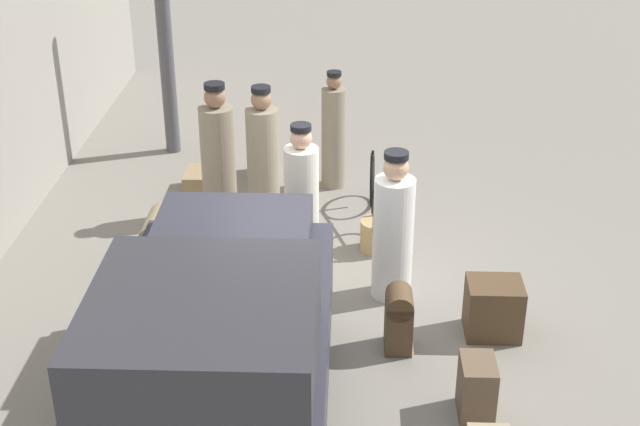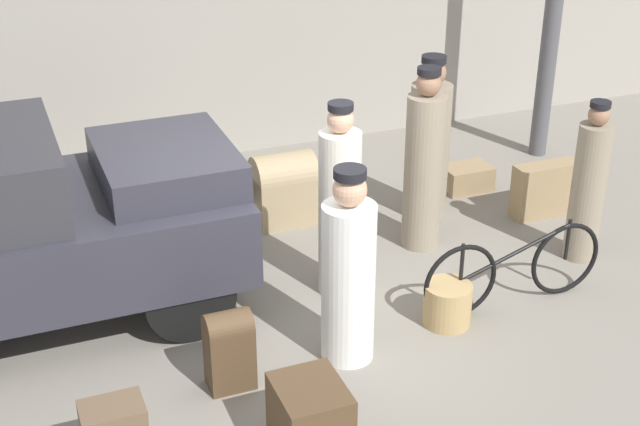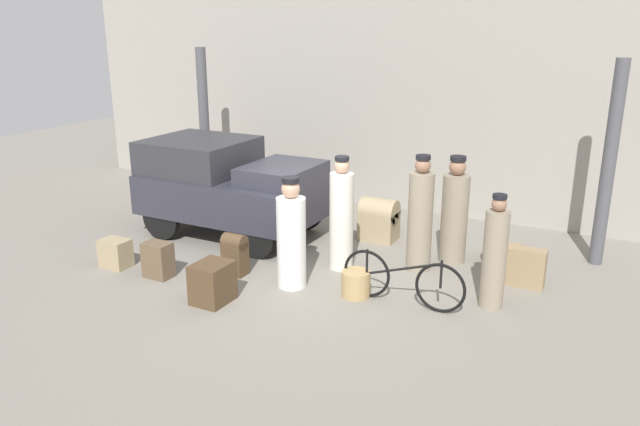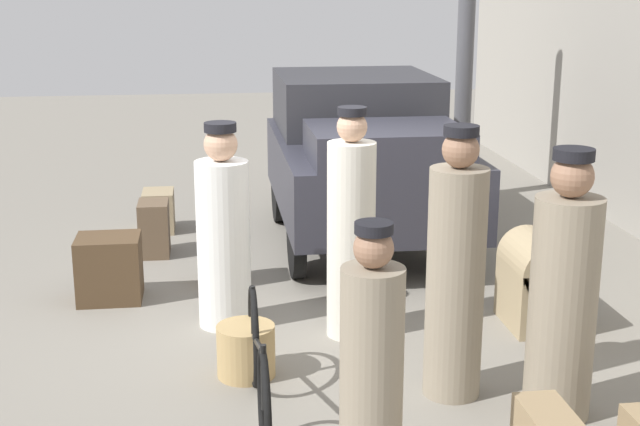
# 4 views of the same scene
# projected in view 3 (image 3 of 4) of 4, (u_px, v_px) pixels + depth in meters

# --- Properties ---
(ground_plane) EXTENTS (30.00, 30.00, 0.00)m
(ground_plane) POSITION_uv_depth(u_px,v_px,m) (303.00, 271.00, 10.03)
(ground_plane) COLOR gray
(station_building_facade) EXTENTS (16.00, 0.15, 4.50)m
(station_building_facade) POSITION_uv_depth(u_px,v_px,m) (399.00, 102.00, 12.80)
(station_building_facade) COLOR gray
(station_building_facade) RESTS_ON ground
(canopy_pillar_left) EXTENTS (0.21, 0.21, 3.32)m
(canopy_pillar_left) POSITION_uv_depth(u_px,v_px,m) (204.00, 127.00, 13.41)
(canopy_pillar_left) COLOR #4C4C51
(canopy_pillar_left) RESTS_ON ground
(canopy_pillar_right) EXTENTS (0.21, 0.21, 3.32)m
(canopy_pillar_right) POSITION_uv_depth(u_px,v_px,m) (609.00, 165.00, 9.86)
(canopy_pillar_right) COLOR #4C4C51
(canopy_pillar_right) RESTS_ON ground
(truck) EXTENTS (3.29, 1.85, 1.74)m
(truck) POSITION_uv_depth(u_px,v_px,m) (228.00, 183.00, 11.51)
(truck) COLOR black
(truck) RESTS_ON ground
(bicycle) EXTENTS (1.82, 0.04, 0.77)m
(bicycle) POSITION_uv_depth(u_px,v_px,m) (403.00, 280.00, 8.76)
(bicycle) COLOR black
(bicycle) RESTS_ON ground
(wicker_basket) EXTENTS (0.42, 0.42, 0.38)m
(wicker_basket) POSITION_uv_depth(u_px,v_px,m) (356.00, 284.00, 9.08)
(wicker_basket) COLOR tan
(wicker_basket) RESTS_ON ground
(porter_lifting_near_truck) EXTENTS (0.39, 0.39, 1.88)m
(porter_lifting_near_truck) POSITION_uv_depth(u_px,v_px,m) (420.00, 218.00, 9.85)
(porter_lifting_near_truck) COLOR gray
(porter_lifting_near_truck) RESTS_ON ground
(porter_with_bicycle) EXTENTS (0.38, 0.38, 1.85)m
(porter_with_bicycle) POSITION_uv_depth(u_px,v_px,m) (341.00, 218.00, 9.91)
(porter_with_bicycle) COLOR silver
(porter_with_bicycle) RESTS_ON ground
(porter_standing_middle) EXTENTS (0.44, 0.44, 1.79)m
(porter_standing_middle) POSITION_uv_depth(u_px,v_px,m) (454.00, 215.00, 10.21)
(porter_standing_middle) COLOR gray
(porter_standing_middle) RESTS_ON ground
(conductor_in_dark_uniform) EXTENTS (0.33, 0.33, 1.64)m
(conductor_in_dark_uniform) POSITION_uv_depth(u_px,v_px,m) (495.00, 256.00, 8.58)
(conductor_in_dark_uniform) COLOR gray
(conductor_in_dark_uniform) RESTS_ON ground
(porter_carrying_trunk) EXTENTS (0.44, 0.44, 1.70)m
(porter_carrying_trunk) POSITION_uv_depth(u_px,v_px,m) (291.00, 238.00, 9.25)
(porter_carrying_trunk) COLOR white
(porter_carrying_trunk) RESTS_ON ground
(trunk_umber_medium) EXTENTS (0.47, 0.56, 0.58)m
(trunk_umber_medium) POSITION_uv_depth(u_px,v_px,m) (213.00, 283.00, 8.86)
(trunk_umber_medium) COLOR #4C3823
(trunk_umber_medium) RESTS_ON ground
(trunk_large_brown) EXTENTS (0.43, 0.31, 0.56)m
(trunk_large_brown) POSITION_uv_depth(u_px,v_px,m) (158.00, 260.00, 9.72)
(trunk_large_brown) COLOR brown
(trunk_large_brown) RESTS_ON ground
(suitcase_black_upright) EXTENTS (0.56, 0.38, 0.29)m
(suitcase_black_upright) POSITION_uv_depth(u_px,v_px,m) (502.00, 253.00, 10.41)
(suitcase_black_upright) COLOR #937A56
(suitcase_black_upright) RESTS_ON ground
(trunk_barrel_dark) EXTENTS (0.36, 0.27, 0.68)m
(trunk_barrel_dark) POSITION_uv_depth(u_px,v_px,m) (235.00, 253.00, 9.79)
(trunk_barrel_dark) COLOR #4C3823
(trunk_barrel_dark) RESTS_ON ground
(suitcase_tan_flat) EXTENTS (0.73, 0.25, 0.60)m
(suitcase_tan_flat) POSITION_uv_depth(u_px,v_px,m) (520.00, 267.00, 9.42)
(suitcase_tan_flat) COLOR #937A56
(suitcase_tan_flat) RESTS_ON ground
(trunk_wicker_pale) EXTENTS (0.47, 0.35, 0.46)m
(trunk_wicker_pale) POSITION_uv_depth(u_px,v_px,m) (115.00, 253.00, 10.14)
(trunk_wicker_pale) COLOR #9E8966
(trunk_wicker_pale) RESTS_ON ground
(suitcase_small_leather) EXTENTS (0.65, 0.49, 0.78)m
(suitcase_small_leather) POSITION_uv_depth(u_px,v_px,m) (379.00, 219.00, 11.35)
(suitcase_small_leather) COLOR #9E8966
(suitcase_small_leather) RESTS_ON ground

